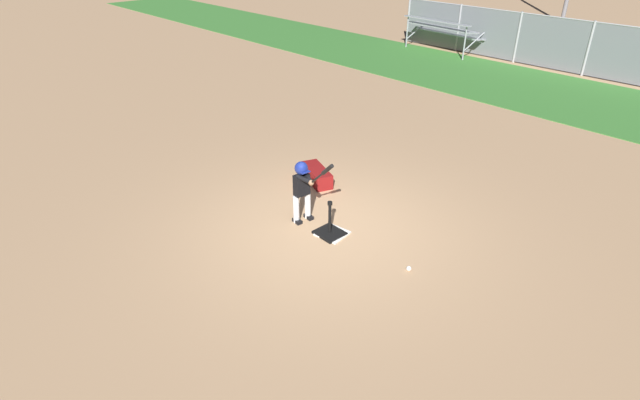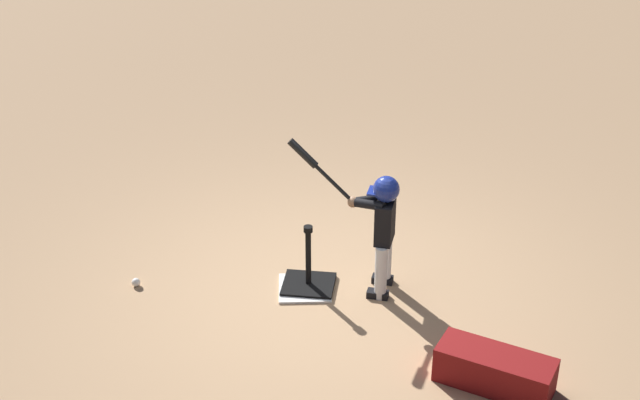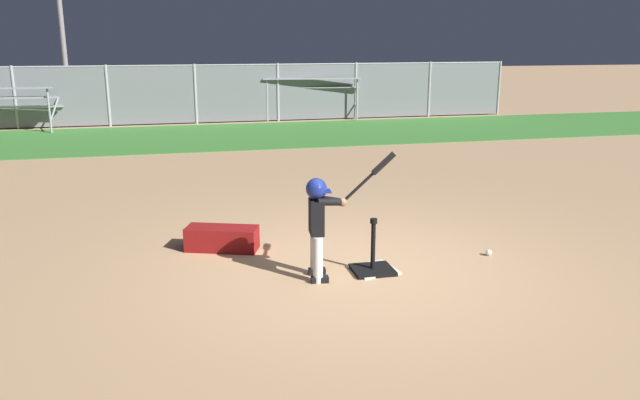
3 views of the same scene
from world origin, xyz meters
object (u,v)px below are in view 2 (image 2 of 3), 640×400
object	(u,v)px
batter_child	(380,219)
equipment_bag	(495,370)
baseball	(136,282)
batting_tee	(308,279)

from	to	relation	value
batter_child	equipment_bag	distance (m)	1.57
equipment_bag	baseball	bearing A→B (deg)	2.90
batting_tee	batter_child	xyz separation A→B (m)	(-0.59, -0.04, 0.61)
baseball	batter_child	bearing A→B (deg)	-173.82
batting_tee	baseball	size ratio (longest dim) A/B	8.05
batter_child	baseball	xyz separation A→B (m)	(2.05, 0.22, -0.65)
batting_tee	baseball	distance (m)	1.48
batter_child	equipment_bag	bearing A→B (deg)	129.07
batter_child	baseball	distance (m)	2.17
batting_tee	batter_child	world-z (taller)	batter_child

